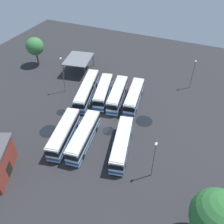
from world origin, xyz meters
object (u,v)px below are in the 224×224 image
(bus_row1_slot0, at_px, (64,133))
(bus_row1_slot1, at_px, (84,136))
(bus_row0_slot3, at_px, (134,97))
(lamp_post_by_building, at_px, (154,159))
(bus_row0_slot0, at_px, (87,90))
(bus_row0_slot1, at_px, (103,91))
(bus_row0_slot2, at_px, (117,94))
(maintenance_shelter, at_px, (78,59))
(lamp_post_near_entrance, at_px, (193,73))
(lamp_post_far_corner, at_px, (63,74))
(tree_south_edge, at_px, (35,46))
(tree_northwest, at_px, (218,217))
(bus_row1_slot3, at_px, (122,144))

(bus_row1_slot0, distance_m, bus_row1_slot1, 3.81)
(bus_row0_slot3, relative_size, lamp_post_by_building, 1.49)
(bus_row0_slot0, xyz_separation_m, bus_row1_slot1, (13.43, 6.44, -0.00))
(bus_row0_slot0, distance_m, bus_row0_slot1, 3.80)
(bus_row0_slot2, relative_size, maintenance_shelter, 1.28)
(lamp_post_near_entrance, relative_size, lamp_post_far_corner, 0.82)
(bus_row0_slot2, bearing_deg, bus_row1_slot0, -15.88)
(tree_south_edge, bearing_deg, bus_row0_slot2, 75.64)
(bus_row0_slot1, bearing_deg, tree_south_edge, -106.85)
(bus_row0_slot2, xyz_separation_m, tree_northwest, (23.64, 22.32, 4.45))
(bus_row0_slot0, bearing_deg, bus_row0_slot1, 104.21)
(bus_row0_slot1, relative_size, tree_south_edge, 1.44)
(bus_row0_slot0, relative_size, lamp_post_near_entrance, 1.93)
(lamp_post_by_building, xyz_separation_m, tree_south_edge, (-23.50, -39.91, 1.28))
(bus_row0_slot0, bearing_deg, bus_row0_slot2, 99.35)
(bus_row0_slot3, height_order, bus_row1_slot0, same)
(bus_row0_slot0, bearing_deg, lamp_post_by_building, 52.33)
(bus_row0_slot1, bearing_deg, bus_row1_slot0, -3.66)
(maintenance_shelter, bearing_deg, lamp_post_near_entrance, 97.74)
(bus_row0_slot0, height_order, bus_row1_slot3, same)
(bus_row1_slot1, relative_size, lamp_post_far_corner, 1.35)
(bus_row0_slot2, xyz_separation_m, tree_south_edge, (-6.92, -27.04, 3.67))
(bus_row0_slot3, bearing_deg, maintenance_shelter, -112.29)
(bus_row0_slot1, relative_size, bus_row1_slot1, 0.95)
(lamp_post_near_entrance, relative_size, tree_south_edge, 0.92)
(lamp_post_far_corner, bearing_deg, lamp_post_near_entrance, 116.45)
(bus_row0_slot3, relative_size, bus_row1_slot3, 0.96)
(bus_row1_slot3, bearing_deg, lamp_post_by_building, 65.00)
(lamp_post_by_building, bearing_deg, tree_northwest, 53.23)
(bus_row1_slot0, height_order, lamp_post_by_building, lamp_post_by_building)
(bus_row1_slot1, bearing_deg, bus_row0_slot3, 164.08)
(tree_south_edge, height_order, tree_northwest, tree_northwest)
(bus_row0_slot3, relative_size, tree_south_edge, 1.44)
(bus_row0_slot0, distance_m, bus_row1_slot0, 14.48)
(bus_row0_slot2, relative_size, bus_row1_slot3, 1.00)
(bus_row0_slot1, xyz_separation_m, lamp_post_by_building, (16.34, 16.28, 2.39))
(bus_row1_slot1, height_order, bus_row1_slot3, same)
(lamp_post_far_corner, bearing_deg, bus_row0_slot0, 93.04)
(bus_row0_slot2, relative_size, bus_row1_slot0, 1.01)
(tree_south_edge, bearing_deg, bus_row1_slot3, 58.52)
(lamp_post_near_entrance, height_order, lamp_post_by_building, lamp_post_by_building)
(bus_row0_slot3, relative_size, tree_northwest, 1.18)
(bus_row1_slot0, height_order, tree_northwest, tree_northwest)
(bus_row0_slot0, xyz_separation_m, lamp_post_near_entrance, (-13.26, 21.40, 2.23))
(bus_row1_slot3, distance_m, tree_south_edge, 39.42)
(bus_row0_slot1, height_order, bus_row1_slot0, same)
(bus_row1_slot3, bearing_deg, tree_south_edge, -121.48)
(bus_row0_slot3, height_order, lamp_post_by_building, lamp_post_by_building)
(bus_row0_slot0, height_order, tree_northwest, tree_northwest)
(bus_row0_slot3, distance_m, lamp_post_by_building, 19.70)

